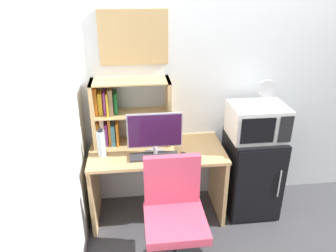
{
  "coord_description": "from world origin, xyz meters",
  "views": [
    {
      "loc": [
        -1.14,
        -2.94,
        2.19
      ],
      "look_at": [
        -0.83,
        -0.33,
        0.98
      ],
      "focal_mm": 34.98,
      "sensor_mm": 36.0,
      "label": 1
    }
  ],
  "objects_px": {
    "computer_mouse": "(184,155)",
    "microwave": "(257,121)",
    "monitor": "(155,134)",
    "mini_fridge": "(251,173)",
    "water_bottle": "(101,143)",
    "hutch_bookshelf": "(120,112)",
    "desk_chair": "(174,223)",
    "wall_corkboard": "(133,38)",
    "keyboard": "(154,157)",
    "desk_fan": "(267,92)"
  },
  "relations": [
    {
      "from": "monitor",
      "to": "mini_fridge",
      "type": "distance_m",
      "value": 1.1
    },
    {
      "from": "keyboard",
      "to": "microwave",
      "type": "distance_m",
      "value": 1.0
    },
    {
      "from": "keyboard",
      "to": "hutch_bookshelf",
      "type": "bearing_deg",
      "value": 131.53
    },
    {
      "from": "microwave",
      "to": "hutch_bookshelf",
      "type": "bearing_deg",
      "value": 171.44
    },
    {
      "from": "hutch_bookshelf",
      "to": "desk_chair",
      "type": "height_order",
      "value": "hutch_bookshelf"
    },
    {
      "from": "hutch_bookshelf",
      "to": "mini_fridge",
      "type": "xyz_separation_m",
      "value": [
        1.25,
        -0.19,
        -0.64
      ]
    },
    {
      "from": "water_bottle",
      "to": "desk_fan",
      "type": "height_order",
      "value": "desk_fan"
    },
    {
      "from": "computer_mouse",
      "to": "water_bottle",
      "type": "relative_size",
      "value": 0.41
    },
    {
      "from": "keyboard",
      "to": "computer_mouse",
      "type": "height_order",
      "value": "computer_mouse"
    },
    {
      "from": "desk_fan",
      "to": "hutch_bookshelf",
      "type": "bearing_deg",
      "value": 171.52
    },
    {
      "from": "hutch_bookshelf",
      "to": "desk_chair",
      "type": "xyz_separation_m",
      "value": [
        0.4,
        -0.8,
        -0.65
      ]
    },
    {
      "from": "hutch_bookshelf",
      "to": "water_bottle",
      "type": "bearing_deg",
      "value": -125.58
    },
    {
      "from": "mini_fridge",
      "to": "microwave",
      "type": "height_order",
      "value": "microwave"
    },
    {
      "from": "hutch_bookshelf",
      "to": "monitor",
      "type": "height_order",
      "value": "hutch_bookshelf"
    },
    {
      "from": "monitor",
      "to": "mini_fridge",
      "type": "height_order",
      "value": "monitor"
    },
    {
      "from": "water_bottle",
      "to": "desk_chair",
      "type": "bearing_deg",
      "value": -44.93
    },
    {
      "from": "monitor",
      "to": "microwave",
      "type": "height_order",
      "value": "monitor"
    },
    {
      "from": "monitor",
      "to": "water_bottle",
      "type": "height_order",
      "value": "monitor"
    },
    {
      "from": "monitor",
      "to": "water_bottle",
      "type": "distance_m",
      "value": 0.48
    },
    {
      "from": "keyboard",
      "to": "desk_chair",
      "type": "bearing_deg",
      "value": -76.3
    },
    {
      "from": "computer_mouse",
      "to": "microwave",
      "type": "relative_size",
      "value": 0.21
    },
    {
      "from": "hutch_bookshelf",
      "to": "water_bottle",
      "type": "xyz_separation_m",
      "value": [
        -0.17,
        -0.24,
        -0.19
      ]
    },
    {
      "from": "hutch_bookshelf",
      "to": "desk_fan",
      "type": "xyz_separation_m",
      "value": [
        1.3,
        -0.19,
        0.21
      ]
    },
    {
      "from": "monitor",
      "to": "keyboard",
      "type": "relative_size",
      "value": 1.14
    },
    {
      "from": "water_bottle",
      "to": "mini_fridge",
      "type": "distance_m",
      "value": 1.49
    },
    {
      "from": "monitor",
      "to": "wall_corkboard",
      "type": "height_order",
      "value": "wall_corkboard"
    },
    {
      "from": "microwave",
      "to": "monitor",
      "type": "bearing_deg",
      "value": -174.67
    },
    {
      "from": "desk_fan",
      "to": "microwave",
      "type": "bearing_deg",
      "value": 173.46
    },
    {
      "from": "keyboard",
      "to": "mini_fridge",
      "type": "xyz_separation_m",
      "value": [
        0.97,
        0.13,
        -0.33
      ]
    },
    {
      "from": "computer_mouse",
      "to": "desk_fan",
      "type": "height_order",
      "value": "desk_fan"
    },
    {
      "from": "microwave",
      "to": "desk_fan",
      "type": "distance_m",
      "value": 0.29
    },
    {
      "from": "monitor",
      "to": "wall_corkboard",
      "type": "distance_m",
      "value": 0.86
    },
    {
      "from": "water_bottle",
      "to": "desk_fan",
      "type": "distance_m",
      "value": 1.53
    },
    {
      "from": "water_bottle",
      "to": "mini_fridge",
      "type": "relative_size",
      "value": 0.32
    },
    {
      "from": "computer_mouse",
      "to": "microwave",
      "type": "height_order",
      "value": "microwave"
    },
    {
      "from": "keyboard",
      "to": "microwave",
      "type": "relative_size",
      "value": 0.85
    },
    {
      "from": "water_bottle",
      "to": "mini_fridge",
      "type": "height_order",
      "value": "water_bottle"
    },
    {
      "from": "monitor",
      "to": "microwave",
      "type": "relative_size",
      "value": 0.96
    },
    {
      "from": "hutch_bookshelf",
      "to": "desk_chair",
      "type": "distance_m",
      "value": 1.11
    },
    {
      "from": "keyboard",
      "to": "desk_fan",
      "type": "xyz_separation_m",
      "value": [
        1.02,
        0.13,
        0.52
      ]
    },
    {
      "from": "keyboard",
      "to": "microwave",
      "type": "height_order",
      "value": "microwave"
    },
    {
      "from": "desk_fan",
      "to": "desk_chair",
      "type": "xyz_separation_m",
      "value": [
        -0.9,
        -0.61,
        -0.86
      ]
    },
    {
      "from": "hutch_bookshelf",
      "to": "mini_fridge",
      "type": "relative_size",
      "value": 0.87
    },
    {
      "from": "computer_mouse",
      "to": "desk_chair",
      "type": "bearing_deg",
      "value": -107.16
    },
    {
      "from": "water_bottle",
      "to": "computer_mouse",
      "type": "bearing_deg",
      "value": -8.29
    },
    {
      "from": "monitor",
      "to": "desk_fan",
      "type": "bearing_deg",
      "value": 4.75
    },
    {
      "from": "microwave",
      "to": "wall_corkboard",
      "type": "height_order",
      "value": "wall_corkboard"
    },
    {
      "from": "keyboard",
      "to": "monitor",
      "type": "bearing_deg",
      "value": 71.14
    },
    {
      "from": "monitor",
      "to": "microwave",
      "type": "xyz_separation_m",
      "value": [
        0.95,
        0.09,
        0.03
      ]
    },
    {
      "from": "microwave",
      "to": "desk_fan",
      "type": "xyz_separation_m",
      "value": [
        0.05,
        -0.01,
        0.29
      ]
    }
  ]
}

